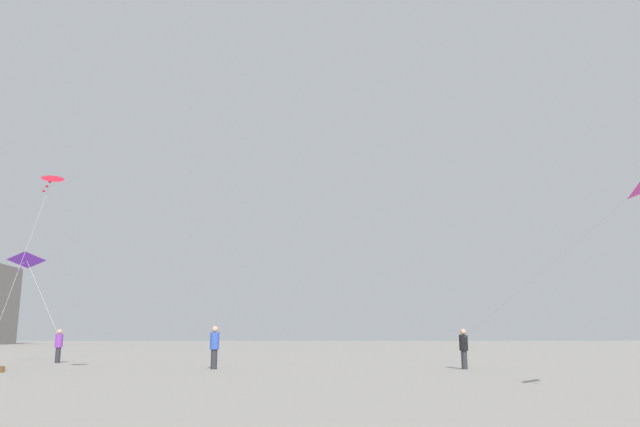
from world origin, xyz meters
name	(u,v)px	position (x,y,z in m)	size (l,w,h in m)	color
person_in_black	(464,347)	(6.50, 20.90, 0.93)	(0.37, 0.37, 1.70)	#2D2D33
person_in_purple	(59,344)	(-13.07, 27.82, 0.95)	(0.38, 0.38, 1.74)	#2D2D33
person_in_blue	(214,345)	(-4.24, 21.49, 1.00)	(0.40, 0.40, 1.82)	#2D2D33
kite_crimson_diamond	(52,180)	(-10.18, 17.54, 7.27)	(3.05, 2.53, 6.31)	red
kite_violet_delta	(27,260)	(-15.07, 27.68, 5.35)	(2.78, 1.01, 4.40)	purple
handbag_beside_flyer	(0,369)	(-12.32, 19.65, 0.12)	(0.32, 0.14, 0.24)	brown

